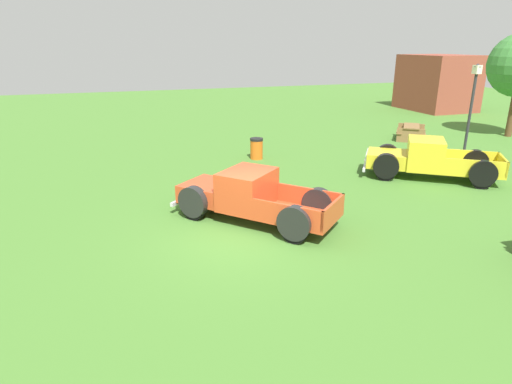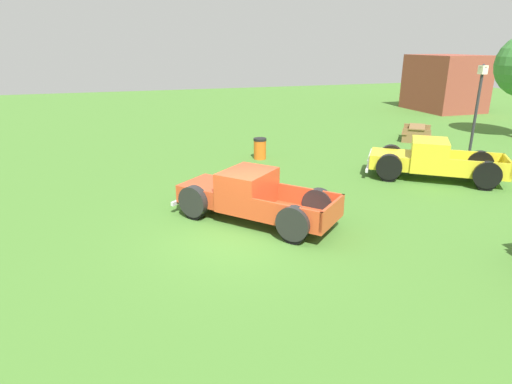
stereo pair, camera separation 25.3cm
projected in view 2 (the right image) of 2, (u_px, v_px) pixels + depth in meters
name	position (u px, v px, depth m)	size (l,w,h in m)	color
ground_plane	(242.00, 235.00, 11.91)	(80.00, 80.00, 0.00)	#477A2D
pickup_truck_foreground	(246.00, 196.00, 12.85)	(4.80, 4.56, 1.50)	#D14723
pickup_truck_behind_right	(426.00, 160.00, 16.70)	(4.36, 5.08, 1.53)	yellow
lamp_post_near	(476.00, 112.00, 18.68)	(0.36, 0.36, 4.20)	#2D2D33
picnic_table	(417.00, 131.00, 23.38)	(2.33, 2.28, 0.78)	olive
trash_can	(260.00, 148.00, 19.65)	(0.59, 0.59, 0.95)	orange
brick_pavilion	(445.00, 83.00, 33.48)	(5.23, 4.21, 4.16)	brown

